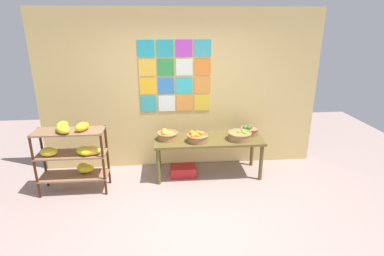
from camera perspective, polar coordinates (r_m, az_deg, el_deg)
ground at (r=4.15m, az=-0.30°, el=-17.75°), size 9.68×9.68×0.00m
back_wall_with_art at (r=5.30m, az=-2.08°, el=6.89°), size 4.78×0.07×2.72m
banana_shelf_unit at (r=4.91m, az=-20.95°, el=-3.96°), size 1.01×0.47×1.11m
display_table at (r=5.13m, az=3.06°, el=-2.71°), size 1.79×0.66×0.65m
fruit_basket_left at (r=5.05m, az=-4.69°, el=-1.25°), size 0.34×0.34×0.18m
fruit_basket_back_right at (r=4.94m, az=0.96°, el=-1.68°), size 0.34×0.34×0.17m
fruit_basket_right at (r=5.35m, az=10.55°, el=-0.35°), size 0.31×0.31×0.17m
fruit_basket_back_left at (r=5.09m, az=8.83°, el=-1.34°), size 0.39×0.39×0.16m
produce_crate_under_table at (r=5.29m, az=-1.65°, el=-7.92°), size 0.43×0.29×0.17m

